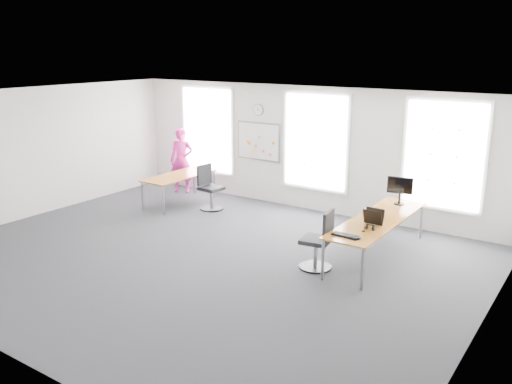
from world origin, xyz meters
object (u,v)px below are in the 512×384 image
Objects in this scene: chair_left at (209,190)px; monitor at (400,188)px; person at (182,160)px; chair_right at (319,243)px; keyboard at (346,236)px; headphones at (370,227)px; desk_right at (378,221)px; desk_left at (179,177)px.

monitor is at bearing -81.02° from chair_left.
chair_left is 1.88m from person.
chair_right is 2.28× the size of keyboard.
headphones is at bearing -95.15° from monitor.
chair_left is 4.98m from keyboard.
person reaches higher than desk_right.
chair_left is 5.95× the size of headphones.
chair_left reaches higher than desk_left.
headphones is (6.40, -2.26, -0.06)m from person.
chair_left is at bearing 4.25° from desk_left.
keyboard is (5.48, -1.90, 0.09)m from desk_left.
monitor is at bearing 93.51° from keyboard.
chair_right is at bearing -110.83° from chair_left.
chair_right is at bearing 171.69° from keyboard.
desk_right is at bearing -6.67° from desk_left.
headphones reaches higher than desk_right.
desk_left is at bearing -117.57° from chair_right.
keyboard is (-0.08, -1.25, 0.06)m from desk_right.
headphones is (0.20, 0.54, 0.04)m from keyboard.
headphones is at bearing 74.58° from keyboard.
headphones is 0.32× the size of monitor.
person reaches higher than headphones.
desk_right is 6.55× the size of keyboard.
monitor is at bearing -28.51° from person.
chair_right reaches higher than headphones.
monitor reaches higher than keyboard.
monitor is at bearing 103.41° from headphones.
keyboard is at bearing -100.97° from monitor.
headphones is (4.76, -1.42, 0.34)m from chair_left.
desk_right is 5.51× the size of monitor.
monitor is (4.63, 0.42, 0.63)m from chair_left.
keyboard is at bearing -19.11° from desk_left.
chair_right reaches higher than chair_left.
monitor reaches higher than desk_left.
monitor is (0.07, 2.39, 0.33)m from keyboard.
headphones is (5.68, -1.36, 0.13)m from desk_left.
person is at bearing 128.50° from desk_left.
desk_left is 5.80m from keyboard.
desk_right is at bearing -98.65° from monitor.
desk_right is 4.70m from chair_left.
desk_right is 0.72m from headphones.
headphones is (0.12, -0.71, 0.10)m from desk_right.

